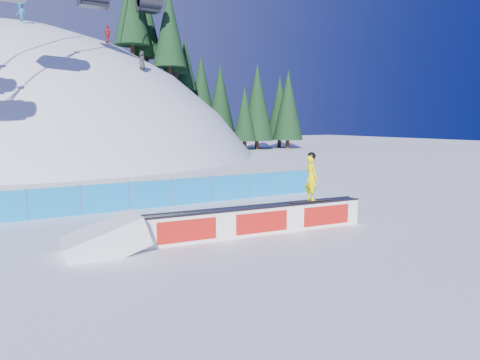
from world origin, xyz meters
TOP-DOWN VIEW (x-y plane):
  - ground at (0.00, 0.00)m, footprint 160.00×160.00m
  - snow_hill at (0.00, 42.00)m, footprint 64.00×64.00m
  - treeline at (24.02, 39.75)m, footprint 24.07×12.63m
  - safety_fence at (0.00, 4.50)m, footprint 22.05×0.05m
  - rail_box at (3.38, -1.91)m, footprint 8.11×1.23m
  - snow_ramp at (-1.66, -1.49)m, footprint 2.57×1.73m
  - snowboarder at (5.49, -2.08)m, footprint 1.68×0.63m
  - distant_skiers at (1.80, 29.94)m, footprint 18.66×7.86m

SIDE VIEW (x-z plane):
  - snow_hill at x=0.00m, z-range -50.00..14.00m
  - ground at x=0.00m, z-range 0.00..0.00m
  - snow_ramp at x=-1.66m, z-range -0.76..0.76m
  - rail_box at x=3.38m, z-range -0.01..0.96m
  - safety_fence at x=0.00m, z-range -0.05..1.25m
  - snowboarder at x=5.49m, z-range 0.96..2.70m
  - treeline at x=24.02m, z-range -0.68..18.86m
  - distant_skiers at x=1.80m, z-range 8.31..14.37m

